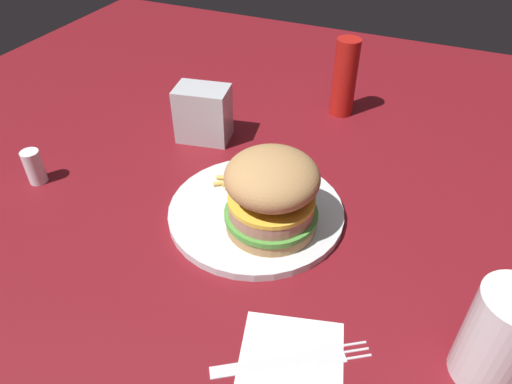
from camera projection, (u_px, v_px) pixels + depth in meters
name	position (u px, v px, depth m)	size (l,w,h in m)	color
ground_plane	(255.00, 230.00, 0.65)	(1.60, 1.60, 0.00)	maroon
plate	(256.00, 211.00, 0.67)	(0.25, 0.25, 0.01)	silver
sandwich	(272.00, 193.00, 0.61)	(0.13, 0.13, 0.11)	tan
fries_pile	(244.00, 186.00, 0.70)	(0.10, 0.09, 0.01)	gold
napkin	(291.00, 360.00, 0.50)	(0.11, 0.11, 0.00)	white
fork	(293.00, 359.00, 0.50)	(0.15, 0.11, 0.00)	silver
drink_glass	(497.00, 343.00, 0.46)	(0.07, 0.07, 0.12)	silver
napkin_dispenser	(203.00, 114.00, 0.81)	(0.09, 0.06, 0.10)	#B7BABF
ketchup_bottle	(345.00, 78.00, 0.86)	(0.04, 0.04, 0.15)	#B21914
salt_shaker	(34.00, 167.00, 0.72)	(0.03, 0.03, 0.06)	white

